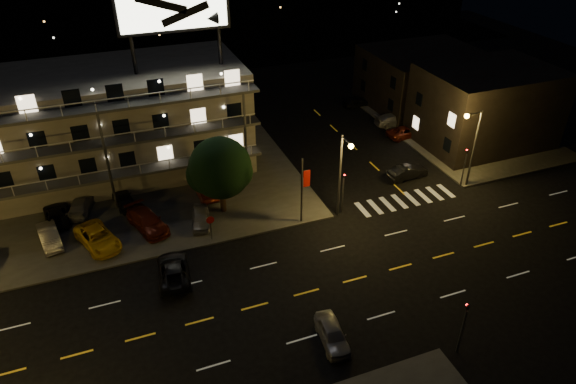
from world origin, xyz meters
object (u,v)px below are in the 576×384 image
object	(u,v)px
lot_car_2	(98,238)
road_car_west	(173,270)
lot_car_7	(81,205)
side_car_0	(407,172)
lot_car_4	(200,218)
tree	(220,170)
road_car_east	(332,334)

from	to	relation	value
lot_car_2	road_car_west	world-z (taller)	lot_car_2
lot_car_7	side_car_0	bearing A→B (deg)	-176.05
lot_car_4	side_car_0	world-z (taller)	lot_car_4
tree	road_car_west	world-z (taller)	tree
lot_car_4	side_car_0	bearing A→B (deg)	13.51
lot_car_4	road_car_east	distance (m)	16.74
road_car_east	lot_car_4	bearing A→B (deg)	114.14
tree	lot_car_2	bearing A→B (deg)	-173.33
lot_car_7	road_car_west	xyz separation A→B (m)	(6.22, -11.69, -0.10)
lot_car_7	tree	bearing A→B (deg)	173.20
side_car_0	road_car_west	distance (m)	25.53
lot_car_2	tree	bearing A→B (deg)	-13.84
lot_car_4	road_car_west	bearing A→B (deg)	-108.17
lot_car_2	road_car_west	size ratio (longest dim) A/B	1.04
road_car_east	lot_car_2	bearing A→B (deg)	136.68
road_car_east	lot_car_7	bearing A→B (deg)	130.51
road_car_east	road_car_west	world-z (taller)	road_car_west
side_car_0	road_car_west	xyz separation A→B (m)	(-24.67, -6.57, 0.01)
lot_car_7	lot_car_4	bearing A→B (deg)	162.54
tree	lot_car_4	bearing A→B (deg)	-149.93
lot_car_2	side_car_0	size ratio (longest dim) A/B	1.24
tree	lot_car_7	xyz separation A→B (m)	(-11.98, 4.40, -3.62)
lot_car_4	road_car_west	distance (m)	6.86
tree	lot_car_2	distance (m)	11.49
lot_car_2	lot_car_7	xyz separation A→B (m)	(-1.13, 5.67, -0.07)
lot_car_7	lot_car_2	bearing A→B (deg)	114.63
side_car_0	road_car_west	bearing A→B (deg)	101.37
road_car_east	road_car_west	size ratio (longest dim) A/B	0.79
side_car_0	road_car_east	xyz separation A→B (m)	(-16.09, -16.56, -0.01)
side_car_0	lot_car_2	bearing A→B (deg)	87.52
side_car_0	road_car_east	distance (m)	23.08
lot_car_4	lot_car_7	distance (m)	11.23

